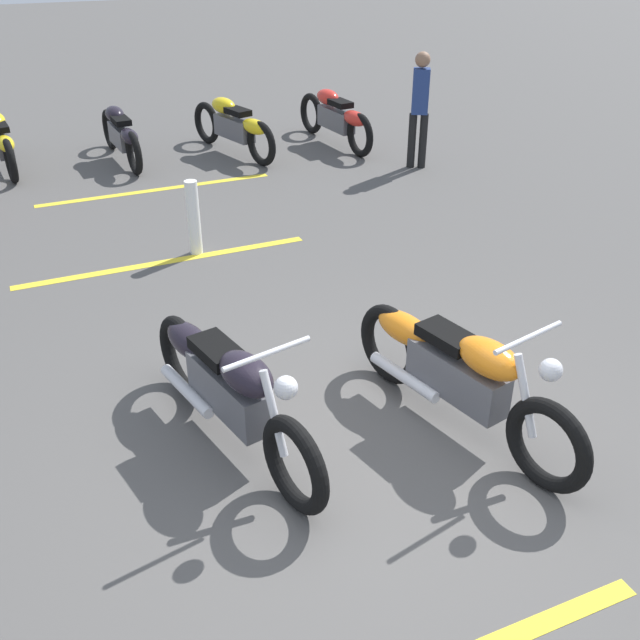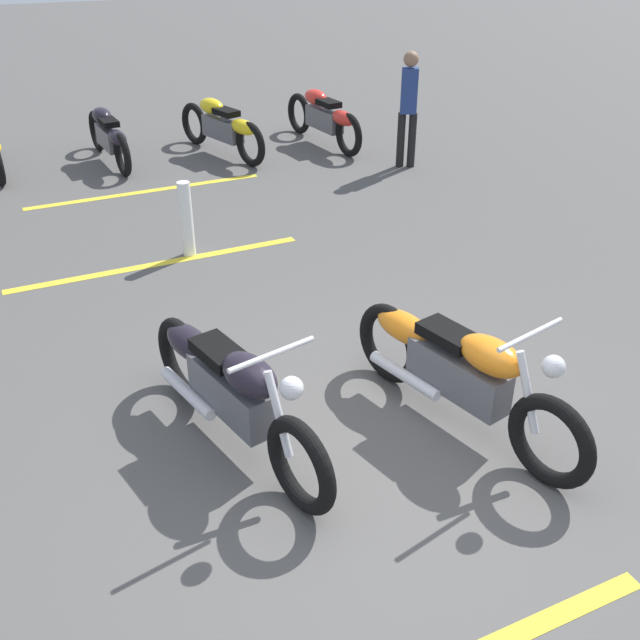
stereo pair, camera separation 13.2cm
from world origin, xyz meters
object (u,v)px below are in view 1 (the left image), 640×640
at_px(motorcycle_bright_foreground, 456,372).
at_px(motorcycle_row_left, 235,126).
at_px(motorcycle_row_center, 121,134).
at_px(motorcycle_row_right, 2,141).
at_px(bollard_post, 194,218).
at_px(motorcycle_row_far_left, 337,117).
at_px(motorcycle_dark_foreground, 227,386).
at_px(bystander_near_row, 420,105).

distance_m(motorcycle_bright_foreground, motorcycle_row_left, 7.18).
relative_size(motorcycle_bright_foreground, motorcycle_row_center, 1.05).
bearing_deg(motorcycle_row_right, bollard_post, -160.94).
relative_size(motorcycle_row_far_left, motorcycle_row_right, 1.07).
height_order(motorcycle_dark_foreground, motorcycle_row_far_left, motorcycle_dark_foreground).
relative_size(motorcycle_bright_foreground, bystander_near_row, 1.32).
bearing_deg(motorcycle_row_center, bystander_near_row, -120.83).
distance_m(motorcycle_row_far_left, motorcycle_row_right, 5.04).
bearing_deg(motorcycle_dark_foreground, motorcycle_row_left, 149.51).
height_order(motorcycle_bright_foreground, motorcycle_row_center, motorcycle_bright_foreground).
bearing_deg(motorcycle_row_left, motorcycle_row_center, 63.39).
xyz_separation_m(motorcycle_bright_foreground, motorcycle_row_far_left, (7.13, -1.81, -0.01)).
relative_size(motorcycle_dark_foreground, motorcycle_row_left, 1.03).
bearing_deg(motorcycle_row_center, motorcycle_row_far_left, -102.12).
height_order(motorcycle_row_far_left, motorcycle_row_center, motorcycle_row_far_left).
bearing_deg(motorcycle_row_far_left, bollard_post, 129.22).
distance_m(motorcycle_row_left, motorcycle_row_right, 3.38).
distance_m(motorcycle_dark_foreground, motorcycle_row_left, 7.02).
distance_m(motorcycle_row_center, bystander_near_row, 4.43).
height_order(motorcycle_bright_foreground, motorcycle_dark_foreground, same).
distance_m(motorcycle_row_far_left, bystander_near_row, 1.70).
xyz_separation_m(motorcycle_row_left, motorcycle_row_center, (0.22, 1.68, -0.03)).
bearing_deg(motorcycle_row_left, bollard_post, 139.68).
relative_size(motorcycle_dark_foreground, bollard_post, 2.59).
relative_size(motorcycle_row_left, motorcycle_row_center, 1.02).
bearing_deg(bystander_near_row, motorcycle_row_left, -97.47).
distance_m(motorcycle_dark_foreground, motorcycle_row_right, 7.40).
xyz_separation_m(motorcycle_dark_foreground, bystander_near_row, (5.28, -4.12, 0.45)).
distance_m(motorcycle_bright_foreground, bystander_near_row, 6.21).
xyz_separation_m(bystander_near_row, bollard_post, (-1.94, 3.69, -0.50)).
distance_m(motorcycle_bright_foreground, motorcycle_row_far_left, 7.35).
bearing_deg(motorcycle_dark_foreground, motorcycle_row_far_left, 137.15).
distance_m(motorcycle_row_left, motorcycle_row_center, 1.70).
height_order(motorcycle_bright_foreground, motorcycle_row_far_left, motorcycle_bright_foreground).
xyz_separation_m(motorcycle_row_left, bollard_post, (-3.46, 1.33, -0.03)).
distance_m(motorcycle_row_left, bollard_post, 3.71).
bearing_deg(motorcycle_row_far_left, motorcycle_row_right, 75.03).
height_order(motorcycle_dark_foreground, motorcycle_row_center, motorcycle_dark_foreground).
bearing_deg(motorcycle_row_center, motorcycle_dark_foreground, 171.78).
bearing_deg(bollard_post, motorcycle_row_center, 5.53).
relative_size(motorcycle_bright_foreground, bollard_post, 2.59).
height_order(motorcycle_row_right, bystander_near_row, bystander_near_row).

